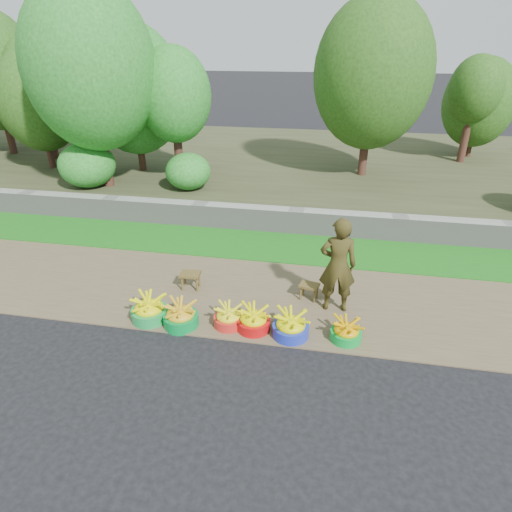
% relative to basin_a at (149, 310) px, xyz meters
% --- Properties ---
extents(ground_plane, '(120.00, 120.00, 0.00)m').
position_rel_basin_a_xyz_m(ground_plane, '(1.88, -0.28, -0.19)').
color(ground_plane, black).
rests_on(ground_plane, ground).
extents(dirt_shoulder, '(80.00, 2.50, 0.02)m').
position_rel_basin_a_xyz_m(dirt_shoulder, '(1.88, 0.97, -0.18)').
color(dirt_shoulder, brown).
rests_on(dirt_shoulder, ground).
extents(grass_verge, '(80.00, 1.50, 0.04)m').
position_rel_basin_a_xyz_m(grass_verge, '(1.88, 2.97, -0.17)').
color(grass_verge, '#1A7017').
rests_on(grass_verge, ground).
extents(retaining_wall, '(80.00, 0.35, 0.55)m').
position_rel_basin_a_xyz_m(retaining_wall, '(1.88, 3.82, 0.09)').
color(retaining_wall, gray).
rests_on(retaining_wall, ground).
extents(earth_bank, '(80.00, 10.00, 0.50)m').
position_rel_basin_a_xyz_m(earth_bank, '(1.88, 8.72, 0.06)').
color(earth_bank, '#3B4024').
rests_on(earth_bank, ground).
extents(vegetation, '(32.48, 7.68, 4.76)m').
position_rel_basin_a_xyz_m(vegetation, '(-1.39, 6.72, 2.60)').
color(vegetation, '#3E241A').
rests_on(vegetation, earth_bank).
extents(basin_a, '(0.56, 0.56, 0.42)m').
position_rel_basin_a_xyz_m(basin_a, '(0.00, 0.00, 0.00)').
color(basin_a, green).
rests_on(basin_a, ground).
extents(basin_b, '(0.53, 0.53, 0.40)m').
position_rel_basin_a_xyz_m(basin_b, '(0.53, -0.05, -0.01)').
color(basin_b, '#038432').
rests_on(basin_b, ground).
extents(basin_c, '(0.46, 0.46, 0.35)m').
position_rel_basin_a_xyz_m(basin_c, '(1.24, 0.08, -0.03)').
color(basin_c, red).
rests_on(basin_c, ground).
extents(basin_d, '(0.51, 0.51, 0.38)m').
position_rel_basin_a_xyz_m(basin_d, '(1.63, 0.05, -0.02)').
color(basin_d, red).
rests_on(basin_d, ground).
extents(basin_e, '(0.53, 0.53, 0.40)m').
position_rel_basin_a_xyz_m(basin_e, '(2.19, -0.01, -0.01)').
color(basin_e, '#1F31B4').
rests_on(basin_e, ground).
extents(basin_f, '(0.45, 0.45, 0.34)m').
position_rel_basin_a_xyz_m(basin_f, '(2.99, 0.04, -0.04)').
color(basin_f, '#079B31').
rests_on(basin_f, ground).
extents(stool_left, '(0.36, 0.28, 0.30)m').
position_rel_basin_a_xyz_m(stool_left, '(0.34, 1.00, 0.07)').
color(stool_left, brown).
rests_on(stool_left, dirt_shoulder).
extents(stool_right, '(0.36, 0.30, 0.27)m').
position_rel_basin_a_xyz_m(stool_right, '(2.38, 1.04, 0.05)').
color(stool_right, brown).
rests_on(stool_right, dirt_shoulder).
extents(vendor_woman, '(0.60, 0.42, 1.57)m').
position_rel_basin_a_xyz_m(vendor_woman, '(2.80, 0.83, 0.62)').
color(vendor_woman, black).
rests_on(vendor_woman, dirt_shoulder).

